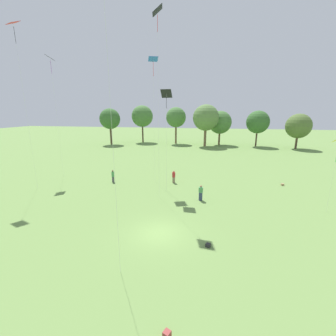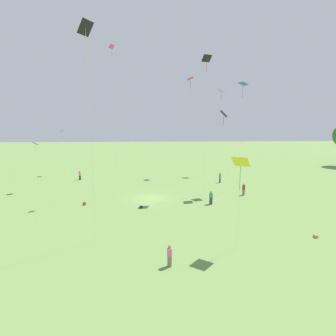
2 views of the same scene
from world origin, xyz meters
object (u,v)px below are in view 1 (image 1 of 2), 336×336
(picnic_bag_2, at_px, (208,245))
(person_1, at_px, (113,176))
(kite_5, at_px, (157,19))
(kite_0, at_px, (153,64))
(person_3, at_px, (201,193))
(kite_8, at_px, (166,96))
(person_2, at_px, (174,177))
(kite_7, at_px, (14,30))
(picnic_bag_0, at_px, (167,335))
(picnic_bag_1, at_px, (282,185))
(kite_1, at_px, (50,62))

(picnic_bag_2, bearing_deg, person_1, 135.37)
(kite_5, bearing_deg, kite_0, -128.69)
(person_3, height_order, kite_8, kite_8)
(person_2, xyz_separation_m, kite_0, (-2.71, 0.14, 14.50))
(kite_5, bearing_deg, kite_7, -57.97)
(person_3, xyz_separation_m, kite_0, (-6.69, 5.79, 14.50))
(kite_7, bearing_deg, person_1, 93.20)
(picnic_bag_0, height_order, picnic_bag_1, picnic_bag_0)
(picnic_bag_1, distance_m, picnic_bag_2, 18.66)
(person_1, relative_size, kite_0, 0.11)
(kite_5, bearing_deg, kite_1, -78.63)
(kite_7, relative_size, picnic_bag_2, 47.24)
(person_1, height_order, picnic_bag_2, person_1)
(kite_7, distance_m, picnic_bag_2, 29.73)
(picnic_bag_1, xyz_separation_m, picnic_bag_2, (-9.43, -16.10, -0.01))
(person_1, relative_size, kite_8, 0.14)
(person_1, bearing_deg, picnic_bag_1, 2.80)
(kite_0, bearing_deg, picnic_bag_2, 142.70)
(person_3, xyz_separation_m, kite_8, (-4.34, 2.45, 10.40))
(person_1, distance_m, kite_7, 19.77)
(person_3, height_order, picnic_bag_1, person_3)
(kite_8, bearing_deg, picnic_bag_1, -115.90)
(kite_0, height_order, kite_1, kite_1)
(kite_7, bearing_deg, kite_0, 88.58)
(person_2, height_order, picnic_bag_0, person_2)
(kite_1, bearing_deg, person_2, -69.56)
(kite_7, bearing_deg, picnic_bag_1, 79.54)
(person_2, distance_m, kite_0, 14.75)
(kite_0, relative_size, kite_1, 0.94)
(picnic_bag_1, bearing_deg, kite_8, -161.98)
(kite_7, bearing_deg, picnic_bag_2, 44.39)
(kite_5, distance_m, picnic_bag_0, 24.45)
(person_1, bearing_deg, kite_1, 162.46)
(person_2, height_order, picnic_bag_1, person_2)
(kite_7, relative_size, picnic_bag_1, 50.83)
(kite_0, bearing_deg, picnic_bag_1, -150.18)
(kite_5, bearing_deg, person_2, -154.86)
(kite_8, xyz_separation_m, picnic_bag_0, (3.77, -18.54, -11.06))
(person_2, xyz_separation_m, kite_1, (-17.63, 0.84, 15.39))
(picnic_bag_1, bearing_deg, person_1, -172.70)
(kite_8, bearing_deg, kite_7, 54.21)
(kite_5, height_order, kite_7, kite_5)
(kite_1, height_order, kite_5, kite_5)
(person_2, distance_m, kite_1, 23.42)
(kite_1, bearing_deg, kite_7, -149.81)
(person_3, height_order, kite_7, kite_7)
(kite_7, height_order, kite_8, kite_7)
(person_2, relative_size, kite_8, 0.14)
(kite_1, height_order, picnic_bag_1, kite_1)
(kite_5, xyz_separation_m, picnic_bag_1, (15.16, 7.27, -18.01))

